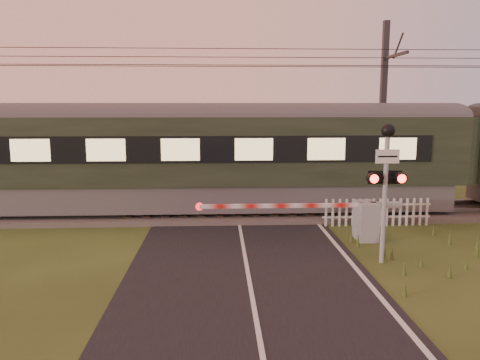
{
  "coord_description": "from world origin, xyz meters",
  "views": [
    {
      "loc": [
        -0.7,
        -10.75,
        4.1
      ],
      "look_at": [
        -0.06,
        3.2,
        1.86
      ],
      "focal_mm": 35.0,
      "sensor_mm": 36.0,
      "label": 1
    }
  ],
  "objects_px": {
    "picket_fence": "(377,212)",
    "catenary_mast": "(383,110)",
    "boom_gate": "(358,219)",
    "crossing_signal": "(386,168)",
    "train": "(464,155)"
  },
  "relations": [
    {
      "from": "boom_gate",
      "to": "catenary_mast",
      "type": "relative_size",
      "value": 0.84
    },
    {
      "from": "train",
      "to": "crossing_signal",
      "type": "xyz_separation_m",
      "value": [
        -5.03,
        -5.62,
        0.3
      ]
    },
    {
      "from": "picket_fence",
      "to": "catenary_mast",
      "type": "bearing_deg",
      "value": 69.87
    },
    {
      "from": "crossing_signal",
      "to": "catenary_mast",
      "type": "xyz_separation_m",
      "value": [
        2.63,
        7.85,
        1.39
      ]
    },
    {
      "from": "train",
      "to": "picket_fence",
      "type": "relative_size",
      "value": 11.07
    },
    {
      "from": "picket_fence",
      "to": "catenary_mast",
      "type": "distance_m",
      "value": 5.56
    },
    {
      "from": "train",
      "to": "boom_gate",
      "type": "height_order",
      "value": "train"
    },
    {
      "from": "train",
      "to": "crossing_signal",
      "type": "relative_size",
      "value": 11.34
    },
    {
      "from": "train",
      "to": "crossing_signal",
      "type": "height_order",
      "value": "train"
    },
    {
      "from": "picket_fence",
      "to": "catenary_mast",
      "type": "height_order",
      "value": "catenary_mast"
    },
    {
      "from": "picket_fence",
      "to": "catenary_mast",
      "type": "relative_size",
      "value": 0.5
    },
    {
      "from": "crossing_signal",
      "to": "boom_gate",
      "type": "bearing_deg",
      "value": 89.96
    },
    {
      "from": "catenary_mast",
      "to": "crossing_signal",
      "type": "bearing_deg",
      "value": -108.52
    },
    {
      "from": "boom_gate",
      "to": "crossing_signal",
      "type": "relative_size",
      "value": 1.72
    },
    {
      "from": "crossing_signal",
      "to": "train",
      "type": "bearing_deg",
      "value": 48.14
    }
  ]
}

